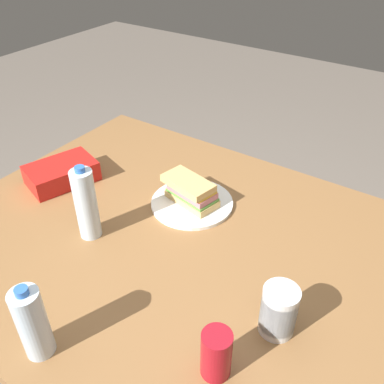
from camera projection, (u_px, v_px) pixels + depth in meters
ground_plane at (178, 376)px, 1.67m from camera, size 8.00×8.00×0.00m
dining_table at (174, 260)px, 1.29m from camera, size 1.41×1.11×0.72m
paper_plate at (192, 203)px, 1.38m from camera, size 0.27×0.27×0.01m
sandwich at (191, 191)px, 1.36m from camera, size 0.20×0.13×0.08m
soda_can_red at (216, 354)px, 0.87m from camera, size 0.07×0.07×0.12m
chip_bag at (62, 173)px, 1.48m from camera, size 0.21×0.27×0.07m
water_bottle_tall at (86, 204)px, 1.20m from camera, size 0.06×0.06×0.24m
plastic_cup_stack at (279, 311)px, 0.95m from camera, size 0.08×0.08×0.13m
water_bottle_spare at (33, 323)px, 0.89m from camera, size 0.06×0.06×0.20m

